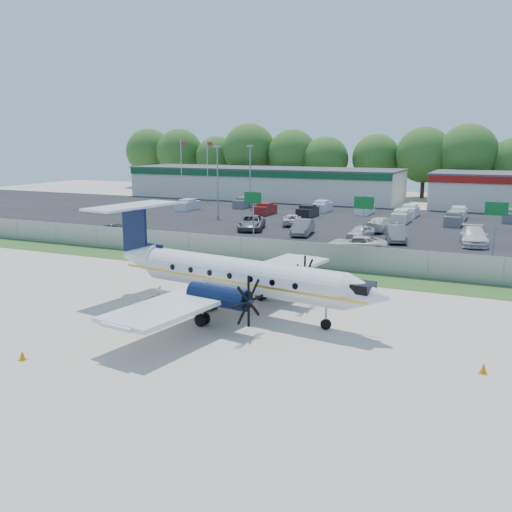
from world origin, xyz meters
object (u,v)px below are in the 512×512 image
at_px(baggage_cart_far, 174,297).
at_px(pushback_tug, 196,299).
at_px(baggage_cart_near, 160,307).
at_px(aircraft, 236,275).

bearing_deg(baggage_cart_far, pushback_tug, -3.70).
height_order(pushback_tug, baggage_cart_near, pushback_tug).
bearing_deg(pushback_tug, baggage_cart_near, -124.83).
relative_size(pushback_tug, baggage_cart_far, 1.26).
bearing_deg(aircraft, pushback_tug, -170.60).
height_order(aircraft, baggage_cart_near, aircraft).
xyz_separation_m(pushback_tug, baggage_cart_near, (-1.30, -1.87, -0.20)).
relative_size(aircraft, baggage_cart_near, 10.12).
height_order(aircraft, baggage_cart_far, aircraft).
bearing_deg(baggage_cart_near, aircraft, 31.44).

